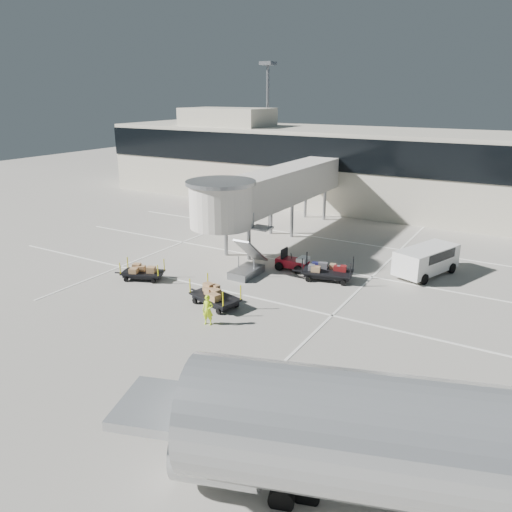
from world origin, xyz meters
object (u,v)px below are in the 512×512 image
(baggage_tug, at_px, (293,263))
(suitcase_cart, at_px, (328,272))
(ground_worker, at_px, (208,310))
(aircraft, at_px, (475,452))
(box_cart_far, at_px, (142,273))
(minivan, at_px, (428,258))
(belt_loader, at_px, (216,199))
(box_cart_near, at_px, (217,297))

(baggage_tug, height_order, suitcase_cart, suitcase_cart)
(ground_worker, xyz_separation_m, aircraft, (13.84, -6.99, 1.77))
(suitcase_cart, xyz_separation_m, box_cart_far, (-10.51, -6.10, -0.09))
(box_cart_far, bearing_deg, minivan, 12.50)
(ground_worker, relative_size, belt_loader, 0.37)
(baggage_tug, relative_size, box_cart_far, 0.67)
(suitcase_cart, distance_m, ground_worker, 9.77)
(suitcase_cart, height_order, box_cart_far, suitcase_cart)
(box_cart_near, relative_size, minivan, 0.71)
(minivan, distance_m, aircraft, 21.55)
(ground_worker, relative_size, aircraft, 0.09)
(box_cart_near, bearing_deg, baggage_tug, 96.44)
(baggage_tug, bearing_deg, belt_loader, 138.36)
(baggage_tug, height_order, minivan, minivan)
(minivan, bearing_deg, aircraft, -54.60)
(box_cart_far, distance_m, minivan, 19.03)
(suitcase_cart, distance_m, box_cart_far, 12.15)
(ground_worker, bearing_deg, minivan, 43.63)
(aircraft, bearing_deg, box_cart_far, 136.51)
(ground_worker, relative_size, minivan, 0.31)
(belt_loader, bearing_deg, ground_worker, -72.06)
(suitcase_cart, height_order, belt_loader, belt_loader)
(belt_loader, bearing_deg, minivan, -38.98)
(ground_worker, bearing_deg, box_cart_far, 141.53)
(minivan, xyz_separation_m, aircraft, (5.61, -20.75, 1.47))
(suitcase_cart, bearing_deg, minivan, 26.62)
(baggage_tug, xyz_separation_m, belt_loader, (-16.34, 14.16, 0.24))
(belt_loader, bearing_deg, suitcase_cart, -53.71)
(suitcase_cart, bearing_deg, baggage_tug, 153.99)
(suitcase_cart, xyz_separation_m, ground_worker, (-2.91, -9.32, 0.27))
(box_cart_near, relative_size, box_cart_far, 1.14)
(baggage_tug, bearing_deg, aircraft, -51.66)
(box_cart_far, bearing_deg, box_cart_near, -29.83)
(baggage_tug, xyz_separation_m, minivan, (8.16, 3.79, 0.60))
(box_cart_near, distance_m, box_cart_far, 6.69)
(minivan, bearing_deg, suitcase_cart, -119.90)
(belt_loader, bearing_deg, baggage_tug, -56.96)
(suitcase_cart, height_order, ground_worker, ground_worker)
(suitcase_cart, relative_size, ground_worker, 2.46)
(box_cart_near, relative_size, aircraft, 0.21)
(aircraft, bearing_deg, ground_worker, 135.19)
(box_cart_near, bearing_deg, aircraft, -17.70)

